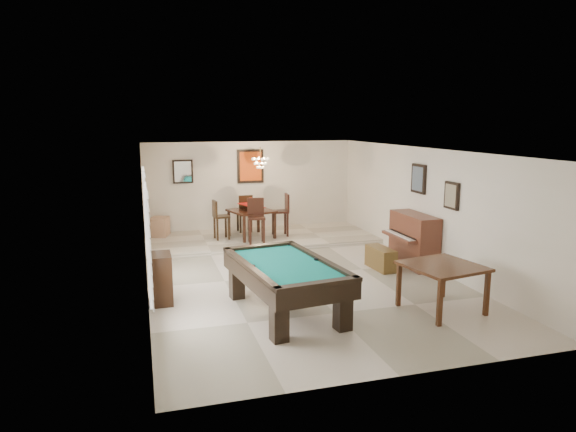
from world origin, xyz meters
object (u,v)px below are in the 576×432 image
dining_table (252,221)px  dining_chair_east (280,215)px  upright_piano (408,240)px  piano_bench (381,258)px  pool_table (285,288)px  square_table (442,288)px  apothecary_chest (160,279)px  dining_chair_south (256,221)px  corner_bench (160,227)px  dining_chair_north (244,213)px  chandelier (260,159)px  flower_vase (251,201)px  dining_chair_west (221,220)px

dining_table → dining_chair_east: dining_chair_east is taller
upright_piano → piano_bench: size_ratio=1.63×
pool_table → square_table: 2.65m
apothecary_chest → dining_chair_south: bearing=53.8°
pool_table → corner_bench: bearing=99.4°
dining_table → dining_chair_north: dining_chair_north is taller
pool_table → square_table: pool_table is taller
dining_chair_east → upright_piano: bearing=37.1°
upright_piano → chandelier: (-2.59, 3.21, 1.62)m
apothecary_chest → dining_chair_east: 5.29m
flower_vase → dining_chair_west: size_ratio=0.22×
piano_bench → corner_bench: size_ratio=1.54×
dining_table → dining_chair_north: bearing=93.1°
upright_piano → apothecary_chest: bearing=-170.5°
upright_piano → dining_table: (-2.84, 3.23, -0.03)m
dining_chair_south → chandelier: bearing=75.6°
corner_bench → dining_chair_north: bearing=-2.6°
upright_piano → pool_table: bearing=-149.8°
square_table → apothecary_chest: (-4.56, 1.70, 0.04)m
apothecary_chest → dining_chair_west: (1.73, 4.15, 0.19)m
pool_table → dining_chair_north: bearing=78.0°
dining_chair_east → chandelier: size_ratio=1.90×
piano_bench → apothecary_chest: apothecary_chest is taller
dining_table → dining_chair_west: 0.80m
upright_piano → dining_table: size_ratio=1.35×
apothecary_chest → corner_bench: (0.18, 4.99, -0.07)m
dining_table → corner_bench: 2.50m
dining_chair_north → chandelier: 1.76m
pool_table → upright_piano: 3.91m
piano_bench → dining_chair_east: bearing=112.7°
dining_chair_north → dining_chair_west: 1.05m
pool_table → piano_bench: size_ratio=2.98×
dining_chair_north → dining_table: bearing=90.5°
square_table → chandelier: size_ratio=1.94×
upright_piano → flower_vase: (-2.84, 3.23, 0.51)m
dining_chair_west → piano_bench: bearing=-144.5°
square_table → chandelier: (-1.78, 5.82, 1.80)m
apothecary_chest → dining_chair_south: size_ratio=0.78×
piano_bench → dining_table: dining_table is taller
chandelier → pool_table: bearing=-98.7°
pool_table → dining_chair_west: bearing=85.6°
square_table → flower_vase: 6.22m
upright_piano → dining_table: upright_piano is taller
upright_piano → apothecary_chest: upright_piano is taller
piano_bench → flower_vase: size_ratio=3.77×
apothecary_chest → flower_vase: (2.53, 4.13, 0.64)m
piano_bench → chandelier: (-1.90, 3.28, 1.96)m
piano_bench → apothecary_chest: (-4.68, -0.84, 0.21)m
upright_piano → dining_chair_south: dining_chair_south is taller
chandelier → flower_vase: bearing=176.0°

